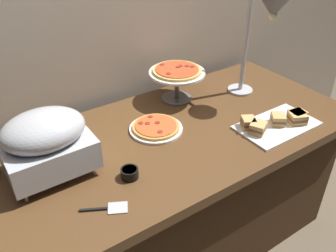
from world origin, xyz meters
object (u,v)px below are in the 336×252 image
object	(u,v)px
heat_lamp	(267,19)
sauce_cup_near	(130,173)
pizza_plate_front	(156,128)
pizza_plate_center	(177,74)
sandwich_platter	(279,122)
chafing_dish	(46,141)
serving_spatula	(106,209)

from	to	relation	value
heat_lamp	sauce_cup_near	size ratio (longest dim) A/B	7.92
pizza_plate_front	sauce_cup_near	bearing A→B (deg)	-139.65
pizza_plate_center	sandwich_platter	distance (m)	0.57
chafing_dish	pizza_plate_front	bearing A→B (deg)	2.80
sandwich_platter	heat_lamp	bearing A→B (deg)	67.33
serving_spatula	sauce_cup_near	bearing A→B (deg)	34.06
sandwich_platter	sauce_cup_near	world-z (taller)	sandwich_platter
chafing_dish	heat_lamp	bearing A→B (deg)	-1.07
chafing_dish	pizza_plate_center	world-z (taller)	chafing_dish
pizza_plate_front	serving_spatula	bearing A→B (deg)	-141.82
pizza_plate_center	serving_spatula	world-z (taller)	pizza_plate_center
pizza_plate_center	sandwich_platter	size ratio (longest dim) A/B	0.75
sandwich_platter	chafing_dish	bearing A→B (deg)	164.68
sandwich_platter	sauce_cup_near	size ratio (longest dim) A/B	5.59
pizza_plate_center	chafing_dish	bearing A→B (deg)	-163.86
pizza_plate_center	sandwich_platter	xyz separation A→B (m)	(0.25, -0.50, -0.12)
heat_lamp	pizza_plate_front	distance (m)	0.75
sauce_cup_near	serving_spatula	xyz separation A→B (m)	(-0.15, -0.10, -0.02)
pizza_plate_front	sandwich_platter	xyz separation A→B (m)	(0.51, -0.30, 0.01)
chafing_dish	sandwich_platter	bearing A→B (deg)	-15.32
heat_lamp	serving_spatula	distance (m)	1.16
pizza_plate_front	sandwich_platter	bearing A→B (deg)	-30.93
chafing_dish	heat_lamp	size ratio (longest dim) A/B	0.59
chafing_dish	pizza_plate_center	distance (m)	0.80
pizza_plate_front	sandwich_platter	world-z (taller)	sandwich_platter
chafing_dish	heat_lamp	xyz separation A→B (m)	(1.12, -0.02, 0.28)
sauce_cup_near	heat_lamp	bearing A→B (deg)	11.62
heat_lamp	pizza_plate_front	xyz separation A→B (m)	(-0.61, 0.05, -0.42)
pizza_plate_center	sauce_cup_near	bearing A→B (deg)	-141.16
sandwich_platter	serving_spatula	world-z (taller)	sandwich_platter
sauce_cup_near	serving_spatula	bearing A→B (deg)	-145.94
pizza_plate_front	sauce_cup_near	size ratio (longest dim) A/B	3.58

